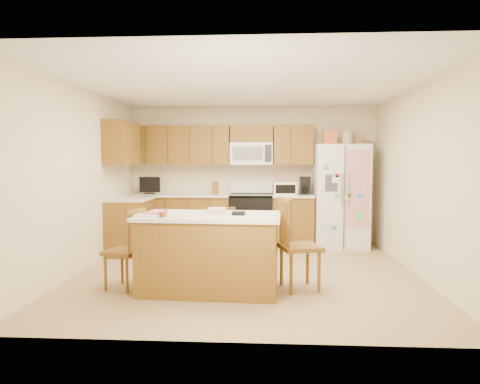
# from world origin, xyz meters

# --- Properties ---
(ground) EXTENTS (4.50, 4.50, 0.00)m
(ground) POSITION_xyz_m (0.00, 0.00, 0.00)
(ground) COLOR tan
(ground) RESTS_ON ground
(room_shell) EXTENTS (4.60, 4.60, 2.52)m
(room_shell) POSITION_xyz_m (0.00, 0.00, 1.44)
(room_shell) COLOR beige
(room_shell) RESTS_ON ground
(cabinetry) EXTENTS (3.36, 1.56, 2.15)m
(cabinetry) POSITION_xyz_m (-0.98, 1.79, 0.91)
(cabinetry) COLOR brown
(cabinetry) RESTS_ON ground
(stove) EXTENTS (0.76, 0.65, 1.13)m
(stove) POSITION_xyz_m (0.00, 1.94, 0.47)
(stove) COLOR black
(stove) RESTS_ON ground
(refrigerator) EXTENTS (0.90, 0.79, 2.04)m
(refrigerator) POSITION_xyz_m (1.57, 1.87, 0.92)
(refrigerator) COLOR white
(refrigerator) RESTS_ON ground
(island) EXTENTS (1.67, 1.03, 0.98)m
(island) POSITION_xyz_m (-0.39, -0.81, 0.45)
(island) COLOR brown
(island) RESTS_ON ground
(windsor_chair_left) EXTENTS (0.49, 0.50, 0.95)m
(windsor_chair_left) POSITION_xyz_m (-1.39, -0.80, 0.45)
(windsor_chair_left) COLOR brown
(windsor_chair_left) RESTS_ON ground
(windsor_chair_back) EXTENTS (0.50, 0.49, 0.91)m
(windsor_chair_back) POSITION_xyz_m (-0.37, -0.07, 0.43)
(windsor_chair_back) COLOR brown
(windsor_chair_back) RESTS_ON ground
(windsor_chair_right) EXTENTS (0.55, 0.56, 1.08)m
(windsor_chair_right) POSITION_xyz_m (0.63, -0.71, 0.51)
(windsor_chair_right) COLOR brown
(windsor_chair_right) RESTS_ON ground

